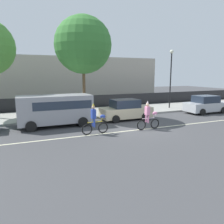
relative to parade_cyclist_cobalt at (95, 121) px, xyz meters
name	(u,v)px	position (x,y,z in m)	size (l,w,h in m)	color
ground_plane	(135,128)	(2.99, 0.35, -0.84)	(80.00, 80.00, 0.00)	#424244
road_centre_line	(139,130)	(2.99, -0.15, -0.84)	(36.00, 0.14, 0.01)	beige
sidewalk_curb	(102,112)	(2.99, 6.85, -0.77)	(60.00, 5.00, 0.15)	#9E9B93
fence_line	(93,102)	(2.99, 9.75, -0.14)	(40.00, 0.08, 1.40)	black
building_backdrop	(50,80)	(-0.27, 18.35, 2.04)	(28.00, 8.00, 5.76)	#B2A899
parade_cyclist_cobalt	(95,121)	(0.00, 0.00, 0.00)	(1.72, 0.50, 1.92)	black
parade_cyclist_pink	(149,117)	(3.62, -0.29, 0.00)	(1.72, 0.50, 1.92)	black
parked_van_grey	(56,108)	(-1.85, 3.05, 0.44)	(5.00, 2.22, 2.18)	#99999E
parked_car_silver	(206,105)	(11.95, 2.96, -0.06)	(4.10, 1.92, 1.64)	#B7BABF
parked_car_beige	(126,110)	(3.61, 3.12, -0.06)	(4.10, 1.92, 1.64)	beige
street_lamp_post	(171,70)	(10.14, 6.05, 3.15)	(0.36, 0.36, 5.86)	black
street_tree_far_corner	(83,45)	(0.78, 5.19, 5.08)	(4.59, 4.59, 8.08)	brown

